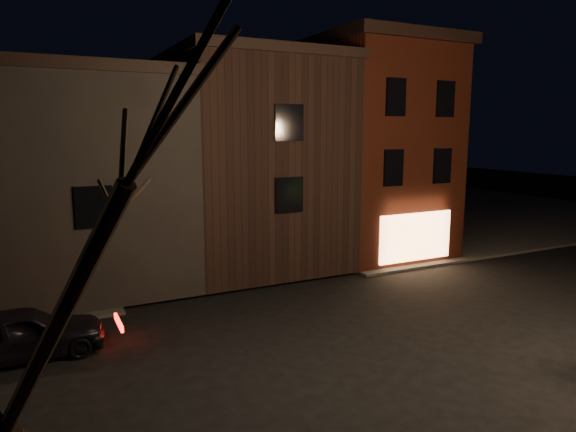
# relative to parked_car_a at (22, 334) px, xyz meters

# --- Properties ---
(ground) EXTENTS (120.00, 120.00, 0.00)m
(ground) POSITION_rel_parked_car_a_xyz_m (8.09, -2.75, -0.73)
(ground) COLOR black
(ground) RESTS_ON ground
(sidewalk_far_right) EXTENTS (30.00, 30.00, 0.12)m
(sidewalk_far_right) POSITION_rel_parked_car_a_xyz_m (28.09, 17.25, -0.67)
(sidewalk_far_right) COLOR #2D2B28
(sidewalk_far_right) RESTS_ON ground
(corner_building) EXTENTS (6.50, 8.50, 10.50)m
(corner_building) POSITION_rel_parked_car_a_xyz_m (16.09, 6.72, 4.67)
(corner_building) COLOR #44170C
(corner_building) RESTS_ON ground
(row_building_a) EXTENTS (7.30, 10.30, 9.40)m
(row_building_a) POSITION_rel_parked_car_a_xyz_m (9.59, 7.75, 4.11)
(row_building_a) COLOR black
(row_building_a) RESTS_ON ground
(row_building_b) EXTENTS (7.80, 10.30, 8.40)m
(row_building_b) POSITION_rel_parked_car_a_xyz_m (2.34, 7.75, 3.61)
(row_building_b) COLOR black
(row_building_b) RESTS_ON ground
(parked_car_a) EXTENTS (4.32, 1.84, 1.46)m
(parked_car_a) POSITION_rel_parked_car_a_xyz_m (0.00, 0.00, 0.00)
(parked_car_a) COLOR black
(parked_car_a) RESTS_ON ground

